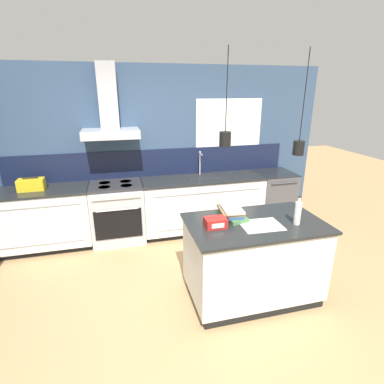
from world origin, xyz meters
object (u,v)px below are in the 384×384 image
object	(u,v)px
red_supply_box	(215,222)
yellow_toolbox	(31,185)
bottle_on_island	(298,213)
dishwasher	(273,198)
oven_range	(118,212)
book_stack	(232,213)

from	to	relation	value
red_supply_box	yellow_toolbox	size ratio (longest dim) A/B	0.64
bottle_on_island	yellow_toolbox	bearing A→B (deg)	147.05
dishwasher	yellow_toolbox	world-z (taller)	yellow_toolbox
oven_range	book_stack	size ratio (longest dim) A/B	2.37
dishwasher	red_supply_box	bearing A→B (deg)	-133.37
dishwasher	yellow_toolbox	xyz separation A→B (m)	(-3.75, 0.00, 0.54)
dishwasher	book_stack	bearing A→B (deg)	-131.58
dishwasher	red_supply_box	xyz separation A→B (m)	(-1.66, -1.75, 0.50)
red_supply_box	yellow_toolbox	bearing A→B (deg)	140.04
book_stack	yellow_toolbox	world-z (taller)	yellow_toolbox
book_stack	red_supply_box	distance (m)	0.29
dishwasher	book_stack	size ratio (longest dim) A/B	2.37
bottle_on_island	dishwasher	bearing A→B (deg)	66.79
bottle_on_island	red_supply_box	world-z (taller)	bottle_on_island
dishwasher	book_stack	distance (m)	2.19
oven_range	bottle_on_island	distance (m)	2.69
bottle_on_island	red_supply_box	bearing A→B (deg)	170.05
book_stack	yellow_toolbox	xyz separation A→B (m)	(-2.34, 1.59, 0.02)
bottle_on_island	book_stack	xyz separation A→B (m)	(-0.60, 0.31, -0.06)
oven_range	yellow_toolbox	distance (m)	1.25
dishwasher	bottle_on_island	size ratio (longest dim) A/B	2.95
book_stack	oven_range	bearing A→B (deg)	127.33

